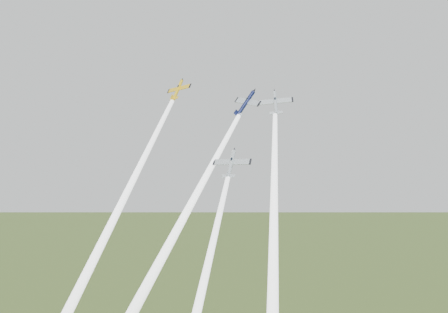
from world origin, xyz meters
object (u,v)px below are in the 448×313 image
Objects in this scene: plane_yellow at (178,90)px; plane_silver_right at (275,103)px; plane_navy at (246,103)px; plane_silver_low at (231,164)px.

plane_yellow is 0.93× the size of plane_silver_right.
plane_navy is at bearing 12.96° from plane_yellow.
plane_yellow reaches higher than plane_silver_right.
plane_silver_right is at bearing 52.59° from plane_silver_low.
plane_yellow is 23.50m from plane_silver_right.
plane_silver_low is (17.65, -7.24, -16.76)m from plane_yellow.
plane_yellow is 25.39m from plane_silver_low.
plane_silver_right is 16.90m from plane_silver_low.
plane_navy is 1.00× the size of plane_silver_low.
plane_yellow reaches higher than plane_navy.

